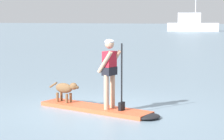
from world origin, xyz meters
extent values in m
plane|color=gray|center=(0.00, 0.00, 0.00)|extent=(400.00, 400.00, 0.00)
cube|color=#E55933|center=(0.00, 0.00, 0.05)|extent=(3.09, 1.11, 0.10)
ellipsoid|color=black|center=(1.49, -0.23, 0.05)|extent=(0.65, 0.70, 0.10)
cylinder|color=tan|center=(0.47, 0.06, 0.52)|extent=(0.12, 0.12, 0.84)
cylinder|color=tan|center=(0.43, -0.20, 0.52)|extent=(0.12, 0.12, 0.84)
cube|color=black|center=(0.45, -0.07, 1.02)|extent=(0.27, 0.39, 0.20)
cube|color=#B21E2D|center=(0.45, -0.07, 1.22)|extent=(0.25, 0.37, 0.55)
sphere|color=tan|center=(0.45, -0.07, 1.66)|extent=(0.22, 0.22, 0.22)
ellipsoid|color=white|center=(0.45, -0.07, 1.72)|extent=(0.23, 0.23, 0.11)
cylinder|color=tan|center=(0.48, 0.12, 1.25)|extent=(0.43, 0.15, 0.54)
cylinder|color=tan|center=(0.42, -0.26, 1.25)|extent=(0.43, 0.15, 0.54)
cylinder|color=black|center=(0.79, -0.12, 0.90)|extent=(0.04, 0.04, 1.59)
cube|color=black|center=(0.79, -0.12, 0.20)|extent=(0.11, 0.19, 0.20)
ellipsoid|color=brown|center=(-0.99, 0.15, 0.47)|extent=(0.56, 0.30, 0.26)
ellipsoid|color=brown|center=(-0.66, 0.10, 0.55)|extent=(0.24, 0.19, 0.18)
ellipsoid|color=#503923|center=(-0.55, 0.08, 0.53)|extent=(0.13, 0.10, 0.08)
cylinder|color=brown|center=(-1.35, 0.21, 0.52)|extent=(0.27, 0.09, 0.18)
cylinder|color=brown|center=(-0.82, 0.20, 0.22)|extent=(0.07, 0.07, 0.24)
cylinder|color=brown|center=(-0.84, 0.05, 0.22)|extent=(0.07, 0.07, 0.24)
cylinder|color=brown|center=(-1.13, 0.25, 0.22)|extent=(0.07, 0.07, 0.24)
cylinder|color=brown|center=(-1.16, 0.10, 0.22)|extent=(0.07, 0.07, 0.24)
cube|color=silver|center=(-15.73, 69.30, 0.79)|extent=(10.08, 5.74, 1.58)
cube|color=silver|center=(-16.44, 69.30, 2.54)|extent=(4.80, 3.60, 1.92)
cylinder|color=silver|center=(-16.44, 69.30, 2.78)|extent=(3.26, 0.95, 0.14)
camera|label=1|loc=(4.76, -8.88, 2.25)|focal=66.24mm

